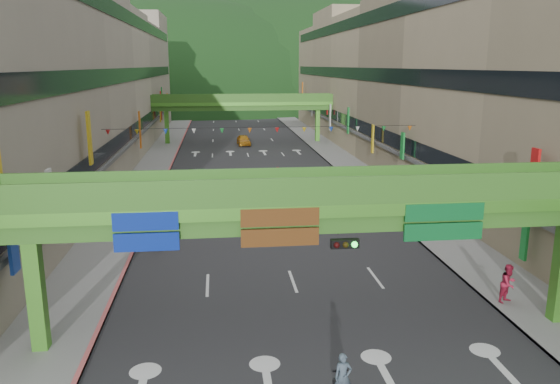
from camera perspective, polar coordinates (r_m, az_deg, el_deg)
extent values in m
cube|color=#28282B|center=(65.92, -3.18, 3.34)|extent=(18.00, 140.00, 0.02)
cube|color=gray|center=(66.20, -12.74, 3.13)|extent=(4.00, 140.00, 0.15)
cube|color=gray|center=(67.44, 6.21, 3.56)|extent=(4.00, 140.00, 0.15)
cube|color=#CC5959|center=(66.01, -11.10, 3.19)|extent=(0.20, 140.00, 0.18)
cube|color=gray|center=(67.04, 4.62, 3.55)|extent=(0.20, 140.00, 0.18)
cube|color=#9E937F|center=(66.63, -20.13, 10.89)|extent=(12.00, 95.00, 19.00)
cube|color=black|center=(65.87, -14.62, 6.61)|extent=(0.08, 90.25, 1.40)
cube|color=black|center=(65.50, -14.93, 11.83)|extent=(0.08, 90.25, 1.40)
cube|color=black|center=(65.68, -15.25, 17.06)|extent=(0.08, 90.25, 1.40)
cube|color=gray|center=(68.75, 13.06, 11.38)|extent=(12.00, 95.00, 19.00)
cube|color=black|center=(67.34, 7.93, 7.04)|extent=(0.08, 90.25, 1.40)
cube|color=black|center=(66.98, 8.09, 12.15)|extent=(0.08, 90.25, 1.40)
cube|color=black|center=(67.15, 8.26, 17.27)|extent=(0.08, 90.25, 1.40)
cube|color=#4C9E2D|center=(21.88, 3.59, -1.37)|extent=(28.00, 2.20, 0.50)
cube|color=#387223|center=(22.04, 3.56, -2.88)|extent=(28.00, 1.76, 0.70)
cube|color=#4C9E2D|center=(23.77, -24.10, -9.86)|extent=(0.60, 0.60, 4.80)
cube|color=#387223|center=(20.70, 4.12, 0.06)|extent=(28.00, 0.12, 1.10)
cube|color=#387223|center=(22.70, 3.16, 1.24)|extent=(28.00, 0.12, 1.10)
cube|color=navy|center=(20.86, -13.81, -4.18)|extent=(2.40, 0.12, 1.50)
cube|color=#593314|center=(20.81, 0.00, -3.83)|extent=(3.00, 0.12, 1.50)
cube|color=#0C5926|center=(22.46, 16.74, -3.12)|extent=(3.20, 0.12, 1.50)
cube|color=black|center=(21.28, 6.78, -5.37)|extent=(1.10, 0.28, 0.35)
cube|color=#4C9E2D|center=(80.12, -3.89, 9.21)|extent=(28.00, 2.20, 0.50)
cube|color=#387223|center=(80.17, -3.88, 8.78)|extent=(28.00, 1.76, 0.70)
cube|color=#4C9E2D|center=(80.66, -11.73, 6.60)|extent=(0.60, 0.60, 4.80)
cube|color=#4C9E2D|center=(81.68, 3.94, 6.92)|extent=(0.60, 0.60, 4.80)
cube|color=#387223|center=(79.04, -3.86, 9.73)|extent=(28.00, 0.12, 1.10)
cube|color=#387223|center=(81.11, -3.93, 9.82)|extent=(28.00, 0.12, 1.10)
ellipsoid|color=#1C4419|center=(175.57, -10.34, 9.28)|extent=(168.00, 140.00, 112.00)
ellipsoid|color=#1C4419|center=(197.28, 1.88, 9.89)|extent=(208.00, 176.00, 128.00)
cylinder|color=black|center=(45.29, -1.74, 6.78)|extent=(26.00, 0.03, 0.03)
cone|color=red|center=(45.99, -17.54, 5.96)|extent=(0.36, 0.36, 0.40)
cone|color=gold|center=(45.62, -14.72, 6.08)|extent=(0.36, 0.36, 0.40)
cone|color=#193FB2|center=(45.35, -11.87, 6.19)|extent=(0.36, 0.36, 0.40)
cone|color=silver|center=(45.20, -8.98, 6.29)|extent=(0.36, 0.36, 0.40)
cone|color=#198C33|center=(45.16, -6.08, 6.37)|extent=(0.36, 0.36, 0.40)
cone|color=orange|center=(45.23, -3.18, 6.43)|extent=(0.36, 0.36, 0.40)
cone|color=red|center=(45.42, -0.30, 6.48)|extent=(0.36, 0.36, 0.40)
cone|color=gold|center=(45.72, 2.55, 6.51)|extent=(0.36, 0.36, 0.40)
cone|color=#193FB2|center=(46.14, 5.35, 6.53)|extent=(0.36, 0.36, 0.40)
cone|color=silver|center=(46.65, 8.10, 6.53)|extent=(0.36, 0.36, 0.40)
cone|color=#198C33|center=(47.28, 10.79, 6.52)|extent=(0.36, 0.36, 0.40)
cone|color=orange|center=(48.00, 13.40, 6.49)|extent=(0.36, 0.36, 0.40)
cube|color=black|center=(19.70, 6.31, -18.04)|extent=(0.55, 0.09, 0.06)
imported|color=#3F4F5C|center=(19.18, 6.60, -18.62)|extent=(0.61, 0.42, 1.61)
cube|color=black|center=(51.68, -0.20, 1.23)|extent=(0.38, 1.31, 0.35)
cube|color=black|center=(51.63, -0.20, 1.50)|extent=(0.31, 0.56, 0.18)
cube|color=black|center=(52.12, -0.25, 1.89)|extent=(0.55, 0.07, 0.06)
cylinder|color=black|center=(52.28, -0.25, 1.03)|extent=(0.11, 0.50, 0.50)
cylinder|color=black|center=(51.21, -0.15, 0.78)|extent=(0.11, 0.50, 0.50)
imported|color=maroon|center=(51.57, -0.20, 1.83)|extent=(0.74, 0.59, 1.50)
cube|color=#95959E|center=(35.14, -12.37, -4.85)|extent=(0.58, 1.34, 0.35)
cube|color=#95959E|center=(35.06, -12.39, -4.46)|extent=(0.39, 0.60, 0.18)
cube|color=#95959E|center=(35.50, -12.16, -3.81)|extent=(0.55, 0.16, 0.06)
cylinder|color=black|center=(35.73, -12.10, -5.04)|extent=(0.19, 0.51, 0.50)
cylinder|color=black|center=(34.73, -12.59, -5.60)|extent=(0.19, 0.51, 0.50)
imported|color=#242B35|center=(34.97, -12.41, -3.94)|extent=(0.97, 0.54, 1.57)
cube|color=maroon|center=(47.24, -2.77, 0.08)|extent=(0.55, 1.34, 0.35)
cube|color=maroon|center=(47.19, -2.77, 0.37)|extent=(0.38, 0.59, 0.18)
cube|color=maroon|center=(47.66, -2.92, 0.81)|extent=(0.55, 0.14, 0.06)
cylinder|color=black|center=(47.84, -2.91, -0.13)|extent=(0.18, 0.51, 0.50)
cylinder|color=black|center=(46.79, -2.62, -0.43)|extent=(0.18, 0.51, 0.50)
imported|color=#41424B|center=(47.12, -2.78, 0.74)|extent=(0.81, 0.60, 1.53)
cube|color=black|center=(40.67, 10.23, -2.28)|extent=(1.33, 0.49, 0.35)
cube|color=black|center=(40.60, 10.25, -1.94)|extent=(0.58, 0.36, 0.18)
cube|color=black|center=(40.75, 10.97, -1.55)|extent=(0.12, 0.55, 0.06)
cylinder|color=black|center=(40.96, 10.93, -2.64)|extent=(0.51, 0.15, 0.50)
cylinder|color=black|center=(40.54, 9.50, -2.74)|extent=(0.51, 0.15, 0.50)
cube|color=black|center=(42.71, 9.39, -1.50)|extent=(1.33, 0.49, 0.35)
cube|color=black|center=(42.64, 9.41, -1.18)|extent=(0.58, 0.36, 0.18)
cube|color=black|center=(42.79, 10.10, -0.81)|extent=(0.12, 0.55, 0.06)
cylinder|color=black|center=(42.99, 10.06, -1.85)|extent=(0.51, 0.15, 0.50)
cylinder|color=black|center=(42.58, 8.69, -1.94)|extent=(0.51, 0.15, 0.50)
cube|color=black|center=(44.76, 8.63, -0.80)|extent=(1.33, 0.49, 0.35)
cube|color=black|center=(44.70, 8.64, -0.49)|extent=(0.58, 0.36, 0.18)
cube|color=black|center=(44.84, 9.31, -0.14)|extent=(0.12, 0.55, 0.06)
cylinder|color=black|center=(45.03, 9.27, -1.13)|extent=(0.51, 0.15, 0.50)
cylinder|color=black|center=(44.64, 7.96, -1.21)|extent=(0.51, 0.15, 0.50)
cube|color=black|center=(46.82, 7.94, -0.15)|extent=(1.33, 0.49, 0.35)
cube|color=black|center=(46.77, 7.95, 0.14)|extent=(0.58, 0.36, 0.18)
cube|color=black|center=(46.91, 8.59, 0.47)|extent=(0.12, 0.55, 0.06)
cylinder|color=black|center=(47.09, 8.55, -0.48)|extent=(0.51, 0.15, 0.50)
cylinder|color=black|center=(46.71, 7.29, -0.55)|extent=(0.51, 0.15, 0.50)
cube|color=black|center=(48.90, 7.30, 0.43)|extent=(1.33, 0.49, 0.35)
cube|color=black|center=(48.85, 7.31, 0.72)|extent=(0.58, 0.36, 0.18)
cube|color=black|center=(48.98, 7.92, 1.04)|extent=(0.12, 0.55, 0.06)
cylinder|color=black|center=(49.16, 7.90, 0.12)|extent=(0.51, 0.15, 0.50)
cylinder|color=black|center=(48.79, 6.68, 0.06)|extent=(0.51, 0.15, 0.50)
imported|color=silver|center=(52.59, -8.56, 1.48)|extent=(2.12, 4.56, 1.45)
imported|color=orange|center=(78.38, -3.83, 5.43)|extent=(2.01, 4.41, 1.47)
imported|color=#AD1E3B|center=(28.49, 22.74, -9.08)|extent=(1.15, 1.07, 1.89)
imported|color=#222028|center=(40.00, 16.38, -2.43)|extent=(1.08, 0.75, 1.70)
imported|color=#2D4159|center=(44.33, 13.25, -0.86)|extent=(0.83, 0.68, 1.52)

